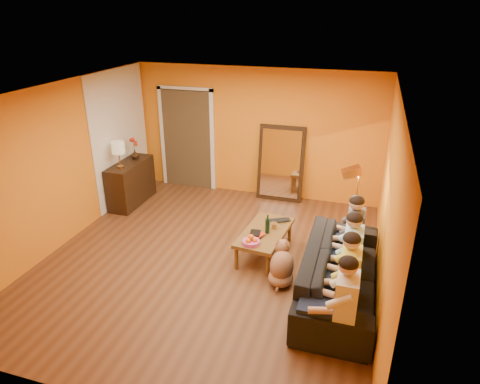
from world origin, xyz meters
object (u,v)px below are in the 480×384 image
(person_far_left, at_px, (346,305))
(person_far_right, at_px, (354,235))
(dog, at_px, (282,263))
(person_mid_right, at_px, (352,254))
(vase, at_px, (135,154))
(sideboard, at_px, (131,183))
(table_lamp, at_px, (119,155))
(tumbler, at_px, (274,226))
(laptop, at_px, (281,222))
(mirror_frame, at_px, (281,163))
(sofa, at_px, (340,273))
(person_mid_left, at_px, (349,277))
(coffee_table, at_px, (265,242))
(floor_lamp, at_px, (355,213))
(wine_bottle, at_px, (267,224))

(person_far_left, height_order, person_far_right, same)
(person_far_right, bearing_deg, dog, -147.13)
(person_mid_right, relative_size, vase, 6.94)
(sideboard, xyz_separation_m, table_lamp, (0.00, -0.30, 0.68))
(vase, bearing_deg, tumbler, -21.73)
(sideboard, height_order, laptop, sideboard)
(mirror_frame, bearing_deg, sofa, -63.60)
(sofa, xyz_separation_m, dog, (-0.80, 0.05, -0.03))
(person_mid_left, bearing_deg, person_far_right, 90.00)
(sideboard, bearing_deg, person_far_left, -33.03)
(sideboard, xyz_separation_m, vase, (0.00, 0.25, 0.51))
(sideboard, relative_size, dog, 1.82)
(table_lamp, bearing_deg, person_far_left, -30.17)
(table_lamp, distance_m, person_far_right, 4.49)
(sofa, xyz_separation_m, person_far_left, (0.13, -1.00, 0.25))
(tumbler, xyz_separation_m, laptop, (0.06, 0.23, -0.03))
(person_far_left, relative_size, person_far_right, 1.00)
(sofa, xyz_separation_m, vase, (-4.24, 2.09, 0.58))
(table_lamp, distance_m, vase, 0.57)
(sideboard, relative_size, person_far_left, 0.97)
(sofa, height_order, coffee_table, sofa)
(floor_lamp, distance_m, vase, 4.44)
(table_lamp, xyz_separation_m, person_mid_right, (4.37, -1.44, -0.49))
(vase, bearing_deg, person_mid_right, -24.49)
(table_lamp, bearing_deg, wine_bottle, -15.85)
(sofa, height_order, person_mid_right, person_mid_right)
(floor_lamp, distance_m, person_mid_left, 1.62)
(person_far_left, height_order, tumbler, person_far_left)
(person_far_left, relative_size, tumbler, 11.91)
(sofa, bearing_deg, coffee_table, 59.47)
(mirror_frame, xyz_separation_m, vase, (-2.79, -0.83, 0.18))
(mirror_frame, distance_m, sofa, 3.29)
(mirror_frame, xyz_separation_m, coffee_table, (0.23, -2.20, -0.55))
(coffee_table, relative_size, floor_lamp, 0.85)
(person_mid_left, height_order, person_mid_right, same)
(wine_bottle, bearing_deg, person_far_left, -52.10)
(dog, xyz_separation_m, person_far_left, (0.93, -1.05, 0.29))
(mirror_frame, relative_size, laptop, 4.52)
(sideboard, xyz_separation_m, person_far_right, (4.37, -1.19, 0.18))
(table_lamp, xyz_separation_m, person_far_right, (4.37, -0.89, -0.49))
(coffee_table, xyz_separation_m, laptop, (0.18, 0.35, 0.22))
(mirror_frame, relative_size, table_lamp, 2.98)
(dog, height_order, vase, vase)
(person_mid_right, distance_m, laptop, 1.53)
(table_lamp, xyz_separation_m, floor_lamp, (4.34, -0.38, -0.39))
(dog, bearing_deg, table_lamp, 173.52)
(person_mid_right, relative_size, tumbler, 11.91)
(table_lamp, bearing_deg, tumbler, -12.59)
(person_mid_left, distance_m, vase, 5.07)
(tumbler, bearing_deg, floor_lamp, 15.09)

